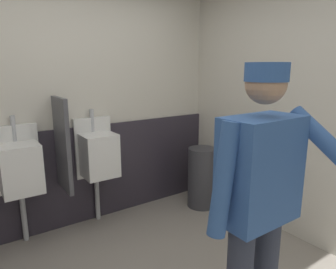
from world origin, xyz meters
name	(u,v)px	position (x,y,z in m)	size (l,w,h in m)	color
wall_back	(66,93)	(0.00, 1.65, 1.41)	(4.04, 0.12, 2.83)	beige
wall_right	(317,96)	(1.78, 0.00, 1.41)	(0.12, 3.78, 2.83)	beige
wainscot_band_back	(74,177)	(0.00, 1.58, 0.53)	(3.44, 0.03, 1.06)	#2D2833
urinal_left	(20,167)	(-0.53, 1.43, 0.78)	(0.40, 0.34, 1.24)	white
urinal_middle	(98,154)	(0.22, 1.43, 0.78)	(0.40, 0.34, 1.24)	white
privacy_divider_panel	(62,145)	(-0.15, 1.36, 0.95)	(0.04, 0.40, 0.90)	#4C4C51
person	(259,200)	(0.32, -0.55, 0.99)	(0.65, 0.60, 1.69)	#2D3342
trash_bin	(202,177)	(1.40, 1.12, 0.36)	(0.34, 0.34, 0.73)	#38383D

